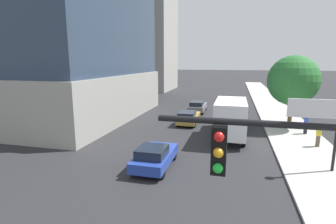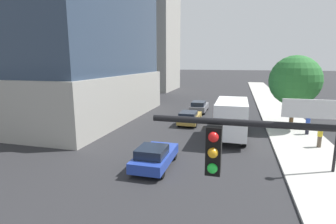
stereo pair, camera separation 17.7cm
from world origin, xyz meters
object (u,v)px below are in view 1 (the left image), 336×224
Objects in this scene: car_gold at (188,117)px; box_truck at (231,116)px; construction_building at (137,18)px; street_tree at (293,81)px; car_blue at (155,156)px; pedestrian_blue_shirt at (306,124)px; traffic_light_pole at (314,182)px; pedestrian_yellow_shirt at (318,135)px; car_gray at (198,106)px.

box_truck is (4.20, -3.71, 1.08)m from car_gold.
construction_building is 4.73× the size of box_truck.
construction_building is at bearing 131.33° from street_tree.
car_blue is 14.34m from pedestrian_blue_shirt.
car_blue is 11.38m from car_gold.
street_tree is (3.44, 20.36, 0.66)m from traffic_light_pole.
construction_building reaches higher than pedestrian_yellow_shirt.
street_tree is 4.03× the size of pedestrian_yellow_shirt.
car_gold is (17.17, -30.73, -14.81)m from construction_building.
pedestrian_blue_shirt is (4.38, 18.40, -2.89)m from traffic_light_pole.
traffic_light_pole is at bearing -73.10° from car_gold.
pedestrian_yellow_shirt is (27.63, -35.80, -14.52)m from construction_building.
car_gold is at bearing -90.00° from car_gray.
pedestrian_blue_shirt and pedestrian_yellow_shirt have the same top height.
box_truck reaches higher than car_blue.
construction_building is 5.37× the size of street_tree.
car_gray is 15.65m from pedestrian_yellow_shirt.
traffic_light_pole is at bearing -83.45° from box_truck.
street_tree is 6.59m from pedestrian_yellow_shirt.
pedestrian_yellow_shirt is at bearing 73.57° from traffic_light_pole.
pedestrian_blue_shirt reaches higher than car_gray.
pedestrian_yellow_shirt is (10.46, 6.31, 0.29)m from car_blue.
box_truck is at bearing -67.78° from car_gray.
car_blue is 12.22m from pedestrian_yellow_shirt.
street_tree reaches higher than car_blue.
construction_building is at bearing 127.66° from pedestrian_yellow_shirt.
car_blue is at bearing -67.82° from construction_building.
car_gray is at bearing 147.00° from street_tree.
traffic_light_pole is 0.74× the size of box_truck.
street_tree reaches higher than car_gold.
traffic_light_pole is at bearing -54.77° from car_blue.
street_tree is at bearing 51.07° from car_blue.
traffic_light_pole is 3.38× the size of pedestrian_blue_shirt.
traffic_light_pole is 16.50m from box_truck.
car_gray is 13.24m from pedestrian_blue_shirt.
pedestrian_blue_shirt reaches higher than car_gold.
box_truck is at bearing 61.28° from car_blue.
street_tree is 0.88× the size of box_truck.
pedestrian_yellow_shirt is (6.26, -1.36, -0.79)m from box_truck.
pedestrian_yellow_shirt is (0.01, -3.51, -0.00)m from pedestrian_blue_shirt.
car_gold is at bearing 90.00° from car_blue.
street_tree is 11.96m from car_gray.
car_gray is at bearing -54.60° from construction_building.
box_truck reaches higher than car_gold.
car_gray is at bearing 90.00° from car_gold.
construction_building is 21.65× the size of pedestrian_blue_shirt.
car_gold is 5.71m from box_truck.
street_tree is 1.59× the size of car_blue.
box_truck is 4.58× the size of pedestrian_yellow_shirt.
pedestrian_yellow_shirt reaches higher than car_gray.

